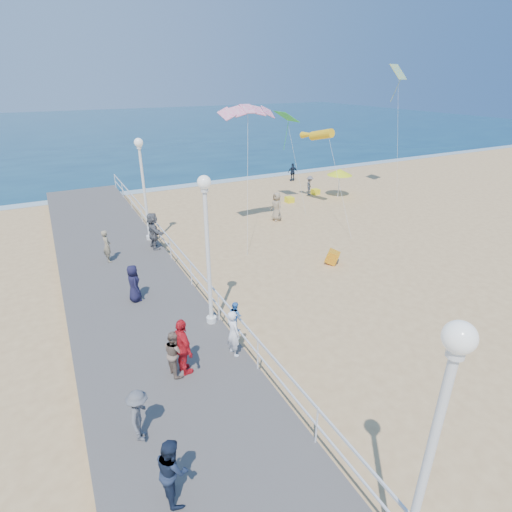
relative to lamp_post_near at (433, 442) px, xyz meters
name	(u,v)px	position (x,y,z in m)	size (l,w,h in m)	color
ground	(330,297)	(5.35, 9.00, -3.66)	(160.00, 160.00, 0.00)	#DCB173
ocean	(101,129)	(5.35, 74.00, -3.65)	(160.00, 90.00, 0.05)	#0D344F
surf_line	(180,186)	(5.35, 29.50, -3.63)	(160.00, 1.20, 0.04)	silver
boardwalk	(153,343)	(-2.15, 9.00, -3.46)	(5.00, 44.00, 0.40)	#625E59
railing	(218,299)	(0.30, 9.00, -2.41)	(0.05, 42.00, 0.55)	white
lamp_post_near	(433,442)	(0.00, 0.00, 0.00)	(0.44, 0.44, 5.32)	white
lamp_post_mid	(207,238)	(0.00, 9.00, 0.00)	(0.44, 0.44, 5.32)	white
lamp_post_far	(143,180)	(0.00, 18.00, 0.00)	(0.44, 0.44, 5.32)	white
woman_holding_toddler	(233,333)	(-0.05, 6.97, -2.47)	(0.58, 0.38, 1.59)	white
toddler_held	(235,315)	(0.10, 7.12, -1.95)	(0.45, 0.35, 0.93)	#377CD1
spectator_1	(175,353)	(-1.93, 6.96, -2.53)	(0.71, 0.55, 1.45)	#806958
spectator_2	(139,415)	(-3.38, 5.09, -2.56)	(0.91, 0.52, 1.41)	#57585C
spectator_3	(183,347)	(-1.71, 6.87, -2.35)	(1.07, 0.45, 1.83)	red
spectator_4	(134,283)	(-2.09, 11.80, -2.51)	(0.74, 0.48, 1.51)	#181732
spectator_5	(153,231)	(-0.06, 16.64, -2.31)	(1.76, 0.56, 1.89)	slate
spectator_6	(107,246)	(-2.42, 16.07, -2.48)	(0.57, 0.38, 1.57)	gray
spectator_7	(172,469)	(-3.11, 3.26, -2.47)	(0.77, 0.60, 1.58)	#1C263D
beach_walker_a	(310,185)	(13.53, 22.49, -2.93)	(0.95, 0.55, 1.47)	slate
beach_walker_b	(293,172)	(14.76, 26.87, -2.89)	(0.91, 0.38, 1.55)	#172133
beach_walker_c	(277,206)	(8.24, 18.49, -2.75)	(0.89, 0.58, 1.82)	gray
box_kite	(332,258)	(7.38, 11.56, -3.36)	(0.55, 0.55, 0.60)	#D5530C
beach_umbrella	(340,172)	(15.11, 20.94, -1.75)	(1.90, 1.90, 2.14)	white
beach_chair_left	(289,200)	(11.08, 21.47, -3.46)	(0.55, 0.55, 0.40)	yellow
beach_chair_right	(315,192)	(14.05, 22.39, -3.46)	(0.55, 0.55, 0.40)	yellow
kite_parafoil	(248,109)	(5.54, 17.06, 3.27)	(3.10, 0.90, 0.30)	#DF1A5E
kite_windsock	(322,135)	(11.72, 18.95, 1.39)	(0.56, 0.56, 2.91)	yellow
kite_diamond_multi	(398,72)	(18.79, 20.06, 5.07)	(1.29, 1.29, 0.02)	#1A8DDD
kite_diamond_green	(287,117)	(10.07, 20.58, 2.42)	(1.35, 1.35, 0.02)	green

